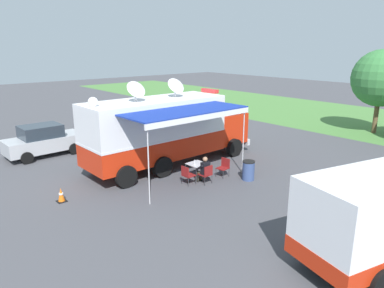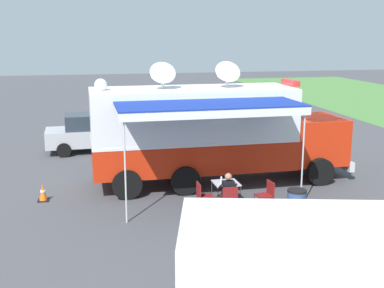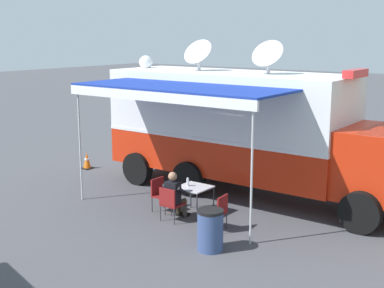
{
  "view_description": "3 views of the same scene",
  "coord_description": "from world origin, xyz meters",
  "px_view_note": "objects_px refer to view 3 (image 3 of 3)",
  "views": [
    {
      "loc": [
        14.21,
        -9.73,
        5.96
      ],
      "look_at": [
        2.05,
        0.63,
        1.57
      ],
      "focal_mm": 33.23,
      "sensor_mm": 36.0,
      "label": 1
    },
    {
      "loc": [
        16.91,
        -3.58,
        5.41
      ],
      "look_at": [
        0.62,
        -0.16,
        1.62
      ],
      "focal_mm": 45.78,
      "sensor_mm": 36.0,
      "label": 2
    },
    {
      "loc": [
        12.96,
        8.45,
        4.59
      ],
      "look_at": [
        0.92,
        -0.66,
        1.44
      ],
      "focal_mm": 49.68,
      "sensor_mm": 36.0,
      "label": 3
    }
  ],
  "objects_px": {
    "water_bottle": "(188,182)",
    "folding_chair_at_table": "(170,202)",
    "folding_table": "(194,189)",
    "traffic_cone": "(87,161)",
    "trash_bin": "(210,230)",
    "folding_chair_beside_table": "(161,192)",
    "command_truck": "(250,128)",
    "seated_responder": "(175,194)",
    "folding_chair_spare_by_truck": "(218,210)",
    "car_behind_truck": "(234,123)"
  },
  "relations": [
    {
      "from": "water_bottle",
      "to": "folding_chair_at_table",
      "type": "height_order",
      "value": "water_bottle"
    },
    {
      "from": "folding_table",
      "to": "traffic_cone",
      "type": "relative_size",
      "value": 1.4
    },
    {
      "from": "trash_bin",
      "to": "traffic_cone",
      "type": "bearing_deg",
      "value": -113.25
    },
    {
      "from": "folding_table",
      "to": "folding_chair_beside_table",
      "type": "height_order",
      "value": "folding_chair_beside_table"
    },
    {
      "from": "command_truck",
      "to": "seated_responder",
      "type": "bearing_deg",
      "value": -5.8
    },
    {
      "from": "folding_chair_at_table",
      "to": "folding_chair_spare_by_truck",
      "type": "distance_m",
      "value": 1.31
    },
    {
      "from": "seated_responder",
      "to": "traffic_cone",
      "type": "height_order",
      "value": "seated_responder"
    },
    {
      "from": "folding_chair_beside_table",
      "to": "folding_table",
      "type": "bearing_deg",
      "value": 110.18
    },
    {
      "from": "seated_responder",
      "to": "traffic_cone",
      "type": "relative_size",
      "value": 2.16
    },
    {
      "from": "folding_table",
      "to": "traffic_cone",
      "type": "bearing_deg",
      "value": -105.01
    },
    {
      "from": "folding_chair_beside_table",
      "to": "seated_responder",
      "type": "distance_m",
      "value": 0.79
    },
    {
      "from": "folding_chair_at_table",
      "to": "folding_chair_spare_by_truck",
      "type": "xyz_separation_m",
      "value": [
        -0.19,
        1.3,
        0.0
      ]
    },
    {
      "from": "folding_chair_spare_by_truck",
      "to": "folding_table",
      "type": "bearing_deg",
      "value": -117.39
    },
    {
      "from": "car_behind_truck",
      "to": "folding_chair_at_table",
      "type": "bearing_deg",
      "value": 23.78
    },
    {
      "from": "folding_chair_spare_by_truck",
      "to": "command_truck",
      "type": "bearing_deg",
      "value": -162.08
    },
    {
      "from": "command_truck",
      "to": "folding_chair_at_table",
      "type": "bearing_deg",
      "value": -5.42
    },
    {
      "from": "water_bottle",
      "to": "folding_chair_at_table",
      "type": "xyz_separation_m",
      "value": [
        0.76,
        0.04,
        -0.32
      ]
    },
    {
      "from": "car_behind_truck",
      "to": "folding_chair_spare_by_truck",
      "type": "bearing_deg",
      "value": 30.75
    },
    {
      "from": "folding_chair_at_table",
      "to": "folding_chair_beside_table",
      "type": "bearing_deg",
      "value": -124.0
    },
    {
      "from": "folding_table",
      "to": "folding_chair_beside_table",
      "type": "relative_size",
      "value": 0.93
    },
    {
      "from": "command_truck",
      "to": "folding_chair_at_table",
      "type": "xyz_separation_m",
      "value": [
        3.25,
        -0.31,
        -1.43
      ]
    },
    {
      "from": "command_truck",
      "to": "traffic_cone",
      "type": "distance_m",
      "value": 6.27
    },
    {
      "from": "folding_chair_at_table",
      "to": "traffic_cone",
      "type": "xyz_separation_m",
      "value": [
        -2.35,
        -5.67,
        -0.23
      ]
    },
    {
      "from": "folding_table",
      "to": "folding_chair_at_table",
      "type": "height_order",
      "value": "folding_chair_at_table"
    },
    {
      "from": "folding_table",
      "to": "folding_chair_spare_by_truck",
      "type": "bearing_deg",
      "value": 62.61
    },
    {
      "from": "command_truck",
      "to": "trash_bin",
      "type": "height_order",
      "value": "command_truck"
    },
    {
      "from": "folding_chair_spare_by_truck",
      "to": "car_behind_truck",
      "type": "relative_size",
      "value": 0.2
    },
    {
      "from": "car_behind_truck",
      "to": "seated_responder",
      "type": "bearing_deg",
      "value": 24.21
    },
    {
      "from": "folding_table",
      "to": "car_behind_truck",
      "type": "distance_m",
      "value": 9.32
    },
    {
      "from": "folding_chair_spare_by_truck",
      "to": "trash_bin",
      "type": "bearing_deg",
      "value": 26.47
    },
    {
      "from": "water_bottle",
      "to": "car_behind_truck",
      "type": "bearing_deg",
      "value": -154.55
    },
    {
      "from": "seated_responder",
      "to": "folding_chair_at_table",
      "type": "bearing_deg",
      "value": 0.76
    },
    {
      "from": "folding_chair_at_table",
      "to": "car_behind_truck",
      "type": "distance_m",
      "value": 9.99
    },
    {
      "from": "folding_chair_at_table",
      "to": "folding_chair_spare_by_truck",
      "type": "relative_size",
      "value": 1.0
    },
    {
      "from": "command_truck",
      "to": "traffic_cone",
      "type": "height_order",
      "value": "command_truck"
    },
    {
      "from": "folding_table",
      "to": "seated_responder",
      "type": "bearing_deg",
      "value": -11.97
    },
    {
      "from": "folding_chair_beside_table",
      "to": "folding_chair_at_table",
      "type": "bearing_deg",
      "value": 56.0
    },
    {
      "from": "folding_table",
      "to": "seated_responder",
      "type": "xyz_separation_m",
      "value": [
        0.61,
        -0.13,
        -0.02
      ]
    },
    {
      "from": "trash_bin",
      "to": "traffic_cone",
      "type": "distance_m",
      "value": 8.16
    },
    {
      "from": "folding_table",
      "to": "folding_chair_beside_table",
      "type": "xyz_separation_m",
      "value": [
        0.31,
        -0.85,
        -0.16
      ]
    },
    {
      "from": "command_truck",
      "to": "car_behind_truck",
      "type": "distance_m",
      "value": 7.39
    },
    {
      "from": "folding_chair_beside_table",
      "to": "traffic_cone",
      "type": "xyz_separation_m",
      "value": [
        -1.87,
        -4.95,
        -0.23
      ]
    },
    {
      "from": "folding_chair_beside_table",
      "to": "trash_bin",
      "type": "xyz_separation_m",
      "value": [
        1.35,
        2.55,
        -0.06
      ]
    },
    {
      "from": "folding_chair_beside_table",
      "to": "seated_responder",
      "type": "bearing_deg",
      "value": 67.48
    },
    {
      "from": "car_behind_truck",
      "to": "traffic_cone",
      "type": "bearing_deg",
      "value": -13.65
    },
    {
      "from": "trash_bin",
      "to": "traffic_cone",
      "type": "height_order",
      "value": "trash_bin"
    },
    {
      "from": "folding_table",
      "to": "water_bottle",
      "type": "bearing_deg",
      "value": -77.94
    },
    {
      "from": "folding_chair_at_table",
      "to": "traffic_cone",
      "type": "distance_m",
      "value": 6.15
    },
    {
      "from": "traffic_cone",
      "to": "car_behind_truck",
      "type": "xyz_separation_m",
      "value": [
        -6.78,
        1.65,
        0.6
      ]
    },
    {
      "from": "traffic_cone",
      "to": "seated_responder",
      "type": "bearing_deg",
      "value": 69.1
    }
  ]
}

